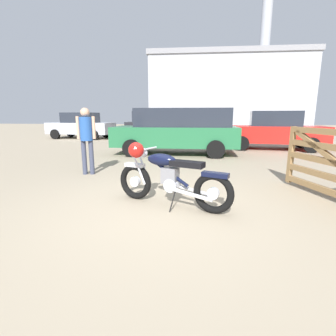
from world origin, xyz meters
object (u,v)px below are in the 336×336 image
at_px(red_hatchback_near, 273,130).
at_px(pale_sedan_back, 178,130).
at_px(bystander, 86,134).
at_px(blue_hatchback_right, 81,126).
at_px(vintage_motorcycle, 167,177).
at_px(silver_sedan_mid, 154,124).

bearing_deg(red_hatchback_near, pale_sedan_back, -146.28).
bearing_deg(bystander, blue_hatchback_right, -165.13).
relative_size(vintage_motorcycle, red_hatchback_near, 0.45).
distance_m(bystander, red_hatchback_near, 8.33).
distance_m(bystander, blue_hatchback_right, 10.99).
height_order(silver_sedan_mid, blue_hatchback_right, silver_sedan_mid).
bearing_deg(red_hatchback_near, blue_hatchback_right, 167.03).
xyz_separation_m(vintage_motorcycle, blue_hatchback_right, (-7.22, 11.83, 0.34)).
relative_size(vintage_motorcycle, silver_sedan_mid, 0.49).
bearing_deg(bystander, silver_sedan_mid, 169.40).
xyz_separation_m(red_hatchback_near, silver_sedan_mid, (-6.29, 5.14, 0.08)).
height_order(bystander, pale_sedan_back, pale_sedan_back).
height_order(red_hatchback_near, blue_hatchback_right, same).
bearing_deg(blue_hatchback_right, pale_sedan_back, -36.63).
height_order(pale_sedan_back, blue_hatchback_right, pale_sedan_back).
relative_size(red_hatchback_near, blue_hatchback_right, 1.01).
height_order(bystander, red_hatchback_near, red_hatchback_near).
relative_size(red_hatchback_near, silver_sedan_mid, 1.09).
relative_size(pale_sedan_back, blue_hatchback_right, 1.09).
height_order(vintage_motorcycle, blue_hatchback_right, blue_hatchback_right).
relative_size(bystander, red_hatchback_near, 0.38).
relative_size(bystander, silver_sedan_mid, 0.41).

